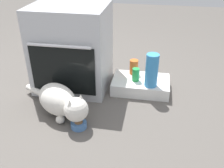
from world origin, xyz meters
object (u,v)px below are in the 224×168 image
object	(u,v)px
cat	(61,101)
soda_can	(136,75)
sauce_jar	(134,67)
oven	(72,48)
pantry_cabinet	(141,85)
water_bottle	(152,70)
food_bowl	(79,124)

from	to	relation	value
cat	soda_can	xyz separation A→B (m)	(0.54, 0.49, 0.03)
sauce_jar	oven	bearing A→B (deg)	-168.41
oven	pantry_cabinet	xyz separation A→B (m)	(0.64, 0.00, -0.33)
oven	water_bottle	size ratio (longest dim) A/B	2.57
cat	food_bowl	bearing A→B (deg)	-0.00
cat	sauce_jar	distance (m)	0.81
oven	cat	distance (m)	0.57
oven	water_bottle	distance (m)	0.75
food_bowl	cat	distance (m)	0.24
cat	water_bottle	world-z (taller)	water_bottle
food_bowl	soda_can	distance (m)	0.73
pantry_cabinet	cat	xyz separation A→B (m)	(-0.59, -0.52, 0.08)
oven	soda_can	size ratio (longest dim) A/B	6.42
pantry_cabinet	food_bowl	distance (m)	0.76
cat	sauce_jar	size ratio (longest dim) A/B	5.00
sauce_jar	soda_can	xyz separation A→B (m)	(0.03, -0.14, -0.01)
cat	pantry_cabinet	bearing A→B (deg)	75.24
oven	pantry_cabinet	size ratio (longest dim) A/B	1.47
sauce_jar	water_bottle	bearing A→B (deg)	-50.13
pantry_cabinet	soda_can	world-z (taller)	soda_can
cat	water_bottle	distance (m)	0.81
sauce_jar	pantry_cabinet	bearing A→B (deg)	-54.11
sauce_jar	soda_can	world-z (taller)	sauce_jar
pantry_cabinet	sauce_jar	distance (m)	0.19
water_bottle	soda_can	world-z (taller)	water_bottle
food_bowl	sauce_jar	world-z (taller)	sauce_jar
oven	soda_can	xyz separation A→B (m)	(0.59, -0.02, -0.21)
food_bowl	cat	world-z (taller)	cat
pantry_cabinet	water_bottle	bearing A→B (deg)	-45.93
pantry_cabinet	water_bottle	xyz separation A→B (m)	(0.09, -0.09, 0.21)
sauce_jar	soda_can	distance (m)	0.14
oven	soda_can	bearing A→B (deg)	-2.11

